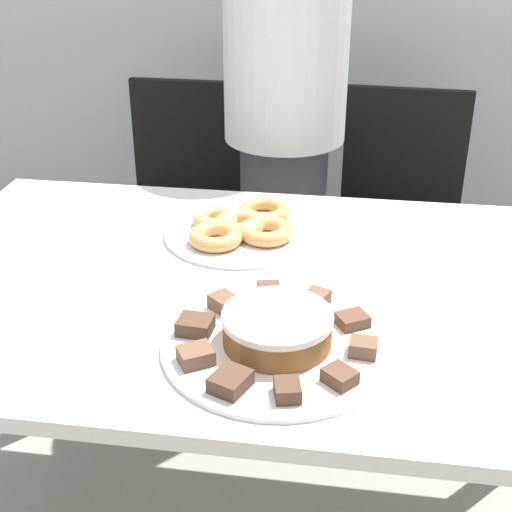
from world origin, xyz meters
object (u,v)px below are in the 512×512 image
object	(u,v)px
plate_donuts	(240,233)
frosted_cake	(277,328)
plate_cake	(277,345)
office_chair_right	(396,241)
person_standing	(285,116)
office_chair_left	(184,227)

from	to	relation	value
plate_donuts	frosted_cake	distance (m)	0.45
plate_cake	office_chair_right	bearing A→B (deg)	77.28
person_standing	frosted_cake	bearing A→B (deg)	-84.25
office_chair_left	office_chair_right	xyz separation A→B (m)	(0.71, -0.00, 0.00)
office_chair_right	plate_cake	bearing A→B (deg)	-99.43
plate_cake	frosted_cake	distance (m)	0.03
office_chair_left	office_chair_right	distance (m)	0.71
person_standing	plate_donuts	bearing A→B (deg)	-93.46
person_standing	office_chair_left	distance (m)	0.58
person_standing	plate_donuts	size ratio (longest dim) A/B	4.75
office_chair_left	frosted_cake	distance (m)	1.28
person_standing	frosted_cake	distance (m)	1.00
person_standing	office_chair_right	xyz separation A→B (m)	(0.36, 0.14, -0.44)
office_chair_left	plate_donuts	xyz separation A→B (m)	(0.32, -0.71, 0.34)
frosted_cake	office_chair_left	bearing A→B (deg)	111.76
office_chair_left	frosted_cake	bearing A→B (deg)	-67.54
office_chair_left	frosted_cake	size ratio (longest dim) A/B	4.70
plate_cake	plate_donuts	distance (m)	0.45
person_standing	office_chair_left	bearing A→B (deg)	158.71
person_standing	office_chair_left	size ratio (longest dim) A/B	1.85
plate_cake	frosted_cake	world-z (taller)	frosted_cake
person_standing	office_chair_left	world-z (taller)	person_standing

